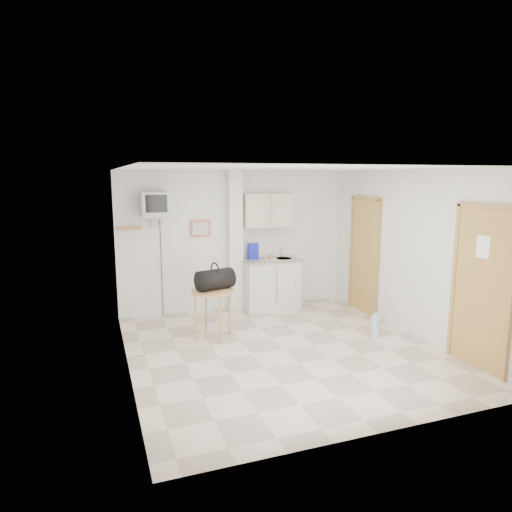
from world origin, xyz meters
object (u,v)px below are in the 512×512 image
object	(u,v)px
duffel_bag	(215,279)
water_bottle	(375,326)
round_table	(213,297)
crt_television	(155,205)

from	to	relation	value
duffel_bag	water_bottle	world-z (taller)	duffel_bag
round_table	water_bottle	world-z (taller)	round_table
crt_television	round_table	world-z (taller)	crt_television
water_bottle	crt_television	bearing A→B (deg)	145.90
crt_television	round_table	size ratio (longest dim) A/B	2.93
round_table	water_bottle	size ratio (longest dim) A/B	1.93
crt_television	water_bottle	xyz separation A→B (m)	(2.96, -2.00, -1.76)
crt_television	water_bottle	world-z (taller)	crt_television
round_table	duffel_bag	bearing A→B (deg)	36.08
crt_television	duffel_bag	xyz separation A→B (m)	(0.69, -1.16, -1.05)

